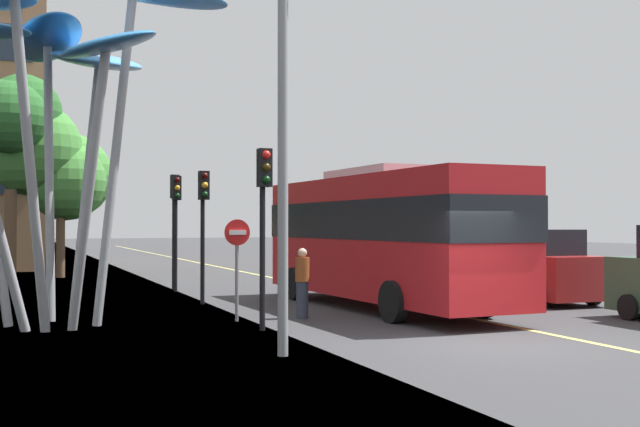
{
  "coord_description": "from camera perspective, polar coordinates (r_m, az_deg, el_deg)",
  "views": [
    {
      "loc": [
        -8.43,
        -12.54,
        2.22
      ],
      "look_at": [
        -1.26,
        5.79,
        2.5
      ],
      "focal_mm": 44.35,
      "sensor_mm": 36.0,
      "label": 1
    }
  ],
  "objects": [
    {
      "name": "traffic_light_kerb_far",
      "position": [
        22.21,
        -8.41,
        0.41
      ],
      "size": [
        0.28,
        0.42,
        3.72
      ],
      "color": "black",
      "rests_on": "ground"
    },
    {
      "name": "street_lamp",
      "position": [
        13.86,
        -1.23,
        12.33
      ],
      "size": [
        1.76,
        0.44,
        8.54
      ],
      "color": "gray",
      "rests_on": "ground"
    },
    {
      "name": "pedestrian",
      "position": [
        18.81,
        -1.29,
        -5.04
      ],
      "size": [
        0.34,
        0.34,
        1.66
      ],
      "color": "#2D3342",
      "rests_on": "ground"
    },
    {
      "name": "leaf_sculpture",
      "position": [
        18.61,
        -18.89,
        11.36
      ],
      "size": [
        8.27,
        7.79,
        8.09
      ],
      "color": "#9EA0A5",
      "rests_on": "ground"
    },
    {
      "name": "car_parked_far",
      "position": [
        28.06,
        8.62,
        -3.19
      ],
      "size": [
        2.09,
        3.93,
        2.27
      ],
      "color": "maroon",
      "rests_on": "ground"
    },
    {
      "name": "car_parked_mid",
      "position": [
        23.39,
        15.5,
        -3.83
      ],
      "size": [
        2.0,
        3.83,
        2.09
      ],
      "color": "maroon",
      "rests_on": "ground"
    },
    {
      "name": "ground",
      "position": [
        14.9,
        10.29,
        -9.56
      ],
      "size": [
        120.0,
        240.0,
        0.1
      ],
      "color": "#38383A"
    },
    {
      "name": "red_bus",
      "position": [
        20.96,
        4.49,
        -1.35
      ],
      "size": [
        2.98,
        10.35,
        3.7
      ],
      "color": "red",
      "rests_on": "ground"
    },
    {
      "name": "traffic_light_kerb_near",
      "position": [
        16.54,
        -4.08,
        1.04
      ],
      "size": [
        0.28,
        0.42,
        3.81
      ],
      "color": "black",
      "rests_on": "ground"
    },
    {
      "name": "traffic_light_opposite",
      "position": [
        27.43,
        -10.46,
        0.48
      ],
      "size": [
        0.28,
        0.42,
        3.93
      ],
      "color": "black",
      "rests_on": "ground"
    },
    {
      "name": "tree_pavement_far",
      "position": [
        34.44,
        -21.25,
        6.61
      ],
      "size": [
        3.81,
        4.25,
        8.42
      ],
      "color": "brown",
      "rests_on": "ground"
    },
    {
      "name": "car_side_street",
      "position": [
        34.2,
        3.59,
        -2.8
      ],
      "size": [
        1.96,
        4.16,
        2.2
      ],
      "color": "gold",
      "rests_on": "ground"
    },
    {
      "name": "traffic_light_island_mid",
      "position": [
        26.5,
        -10.33,
        0.39
      ],
      "size": [
        0.28,
        0.42,
        3.83
      ],
      "color": "black",
      "rests_on": "ground"
    },
    {
      "name": "no_entry_sign",
      "position": [
        18.24,
        -6.01,
        -2.86
      ],
      "size": [
        0.6,
        0.12,
        2.34
      ],
      "color": "gray",
      "rests_on": "ground"
    },
    {
      "name": "tree_pavement_near",
      "position": [
        35.61,
        -18.6,
        3.22
      ],
      "size": [
        5.3,
        4.81,
        7.36
      ],
      "color": "brown",
      "rests_on": "ground"
    }
  ]
}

